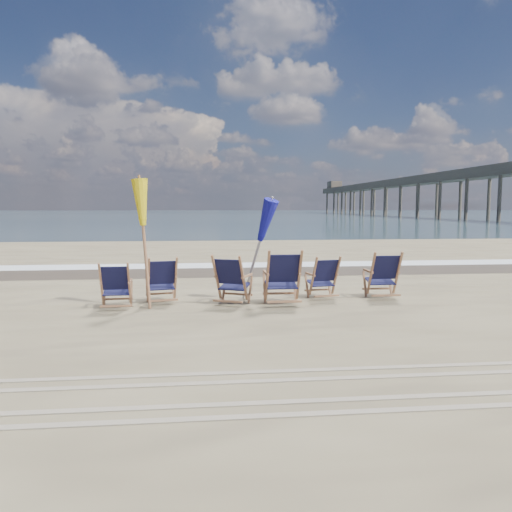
# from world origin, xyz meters

# --- Properties ---
(ocean) EXTENTS (400.00, 400.00, 0.00)m
(ocean) POSITION_xyz_m (0.00, 128.00, 0.00)
(ocean) COLOR #334955
(ocean) RESTS_ON ground
(surf_foam) EXTENTS (200.00, 1.40, 0.01)m
(surf_foam) POSITION_xyz_m (0.00, 8.30, 0.00)
(surf_foam) COLOR silver
(surf_foam) RESTS_ON ground
(wet_sand_strip) EXTENTS (200.00, 2.60, 0.00)m
(wet_sand_strip) POSITION_xyz_m (0.00, 6.80, 0.00)
(wet_sand_strip) COLOR #42362A
(wet_sand_strip) RESTS_ON ground
(tire_tracks) EXTENTS (80.00, 1.30, 0.01)m
(tire_tracks) POSITION_xyz_m (0.00, -2.80, 0.01)
(tire_tracks) COLOR gray
(tire_tracks) RESTS_ON ground
(beach_chair_0) EXTENTS (0.59, 0.66, 0.89)m
(beach_chair_0) POSITION_xyz_m (-2.41, 1.54, 0.45)
(beach_chair_0) COLOR #121334
(beach_chair_0) RESTS_ON ground
(beach_chair_1) EXTENTS (0.72, 0.78, 0.93)m
(beach_chair_1) POSITION_xyz_m (-1.59, 2.04, 0.47)
(beach_chair_1) COLOR #121334
(beach_chair_1) RESTS_ON ground
(beach_chair_2) EXTENTS (0.87, 0.91, 0.99)m
(beach_chair_2) POSITION_xyz_m (-0.30, 1.61, 0.49)
(beach_chair_2) COLOR #121334
(beach_chair_2) RESTS_ON ground
(beach_chair_3) EXTENTS (0.71, 0.79, 1.09)m
(beach_chair_3) POSITION_xyz_m (0.76, 1.55, 0.55)
(beach_chair_3) COLOR #121334
(beach_chair_3) RESTS_ON ground
(beach_chair_4) EXTENTS (0.67, 0.73, 0.90)m
(beach_chair_4) POSITION_xyz_m (1.65, 2.18, 0.45)
(beach_chair_4) COLOR #121334
(beach_chair_4) RESTS_ON ground
(beach_chair_5) EXTENTS (0.64, 0.72, 1.00)m
(beach_chair_5) POSITION_xyz_m (2.89, 2.02, 0.50)
(beach_chair_5) COLOR #121334
(beach_chair_5) RESTS_ON ground
(umbrella_yellow) EXTENTS (0.30, 0.30, 2.37)m
(umbrella_yellow) POSITION_xyz_m (-2.12, 1.62, 1.84)
(umbrella_yellow) COLOR #9D6946
(umbrella_yellow) RESTS_ON ground
(umbrella_blue) EXTENTS (0.30, 0.30, 2.14)m
(umbrella_blue) POSITION_xyz_m (-0.01, 2.18, 1.61)
(umbrella_blue) COLOR #A5A5AD
(umbrella_blue) RESTS_ON ground
(fishing_pier) EXTENTS (4.40, 140.00, 9.30)m
(fishing_pier) POSITION_xyz_m (38.00, 74.00, 4.65)
(fishing_pier) COLOR brown
(fishing_pier) RESTS_ON ground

